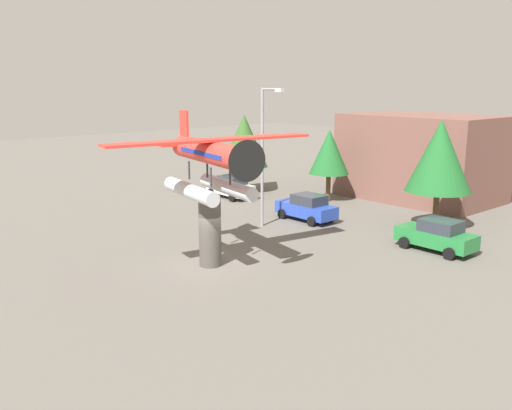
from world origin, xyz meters
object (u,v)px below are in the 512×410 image
at_px(car_near_silver, 231,187).
at_px(streetlight_primary, 264,148).
at_px(car_mid_blue, 307,207).
at_px(storefront_building, 420,157).
at_px(tree_center_back, 440,156).
at_px(tree_east, 329,152).
at_px(floatplane_monument, 210,162).
at_px(display_pedestal, 210,231).
at_px(car_far_green, 437,235).
at_px(tree_west, 244,141).

height_order(car_near_silver, streetlight_primary, streetlight_primary).
distance_m(car_near_silver, car_mid_blue, 9.13).
bearing_deg(streetlight_primary, storefront_building, 84.41).
xyz_separation_m(storefront_building, tree_center_back, (5.90, -7.24, 1.30)).
height_order(streetlight_primary, tree_center_back, streetlight_primary).
bearing_deg(tree_east, car_near_silver, -140.66).
relative_size(car_near_silver, streetlight_primary, 0.49).
height_order(car_mid_blue, streetlight_primary, streetlight_primary).
height_order(floatplane_monument, streetlight_primary, streetlight_primary).
bearing_deg(tree_center_back, tree_east, 173.28).
relative_size(car_mid_blue, tree_center_back, 0.62).
relative_size(display_pedestal, car_far_green, 0.84).
bearing_deg(display_pedestal, tree_east, 111.98).
bearing_deg(storefront_building, car_far_green, -53.17).
distance_m(floatplane_monument, tree_west, 19.22).
distance_m(display_pedestal, car_mid_blue, 10.76).
bearing_deg(tree_west, car_mid_blue, -17.60).
distance_m(car_mid_blue, tree_center_back, 8.85).
distance_m(car_near_silver, streetlight_primary, 10.16).
height_order(car_mid_blue, tree_center_back, tree_center_back).
xyz_separation_m(car_far_green, tree_east, (-12.50, 5.30, 2.88)).
height_order(car_far_green, storefront_building, storefront_building).
height_order(car_far_green, tree_center_back, tree_center_back).
bearing_deg(tree_east, tree_center_back, -6.72).
distance_m(display_pedestal, tree_center_back, 15.41).
bearing_deg(car_mid_blue, display_pedestal, 107.47).
bearing_deg(display_pedestal, car_far_green, 60.26).
bearing_deg(car_near_silver, tree_west, -63.54).
height_order(streetlight_primary, storefront_building, streetlight_primary).
xyz_separation_m(car_far_green, tree_center_back, (-2.62, 4.14, 3.66)).
relative_size(floatplane_monument, car_near_silver, 2.48).
distance_m(floatplane_monument, car_mid_blue, 11.62).
bearing_deg(car_near_silver, car_mid_blue, 174.56).
bearing_deg(storefront_building, car_near_silver, -132.13).
bearing_deg(tree_east, car_far_green, -22.98).
xyz_separation_m(car_far_green, tree_west, (-19.57, 2.87, 3.33)).
bearing_deg(floatplane_monument, tree_east, 122.29).
bearing_deg(car_near_silver, car_far_green, 178.52).
distance_m(display_pedestal, tree_east, 17.29).
bearing_deg(car_mid_blue, car_near_silver, -5.44).
xyz_separation_m(streetlight_primary, tree_east, (-2.51, 8.85, -1.18)).
bearing_deg(streetlight_primary, car_far_green, 19.59).
relative_size(floatplane_monument, tree_west, 1.64).
height_order(floatplane_monument, tree_west, floatplane_monument).
bearing_deg(car_far_green, tree_east, -22.98).
bearing_deg(tree_west, floatplane_monument, -44.76).
bearing_deg(tree_west, car_far_green, -8.34).
bearing_deg(tree_center_back, floatplane_monument, -102.66).
height_order(display_pedestal, car_mid_blue, display_pedestal).
bearing_deg(floatplane_monument, tree_west, 145.19).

